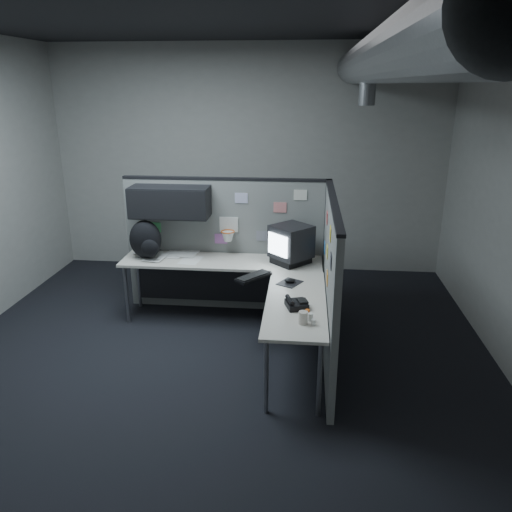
# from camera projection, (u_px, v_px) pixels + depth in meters

# --- Properties ---
(room) EXTENTS (5.62, 5.62, 3.22)m
(room) POSITION_uv_depth(u_px,v_px,m) (274.00, 151.00, 4.30)
(room) COLOR black
(room) RESTS_ON ground
(partition_back) EXTENTS (2.44, 0.42, 1.63)m
(partition_back) POSITION_uv_depth(u_px,v_px,m) (212.00, 232.00, 5.89)
(partition_back) COLOR slate
(partition_back) RESTS_ON ground
(partition_right) EXTENTS (0.07, 2.23, 1.63)m
(partition_right) POSITION_uv_depth(u_px,v_px,m) (330.00, 282.00, 4.87)
(partition_right) COLOR slate
(partition_right) RESTS_ON ground
(desk) EXTENTS (2.31, 2.11, 0.73)m
(desk) POSITION_uv_depth(u_px,v_px,m) (240.00, 279.00, 5.48)
(desk) COLOR beige
(desk) RESTS_ON ground
(monitor) EXTENTS (0.54, 0.54, 0.44)m
(monitor) POSITION_uv_depth(u_px,v_px,m) (291.00, 244.00, 5.57)
(monitor) COLOR black
(monitor) RESTS_ON desk
(keyboard) EXTENTS (0.38, 0.41, 0.04)m
(keyboard) POSITION_uv_depth(u_px,v_px,m) (253.00, 277.00, 5.20)
(keyboard) COLOR black
(keyboard) RESTS_ON desk
(mouse) EXTENTS (0.28, 0.30, 0.05)m
(mouse) POSITION_uv_depth(u_px,v_px,m) (290.00, 281.00, 5.06)
(mouse) COLOR black
(mouse) RESTS_ON desk
(phone) EXTENTS (0.23, 0.24, 0.09)m
(phone) POSITION_uv_depth(u_px,v_px,m) (296.00, 304.00, 4.51)
(phone) COLOR black
(phone) RESTS_ON desk
(bottles) EXTENTS (0.13, 0.17, 0.08)m
(bottles) POSITION_uv_depth(u_px,v_px,m) (308.00, 317.00, 4.25)
(bottles) COLOR silver
(bottles) RESTS_ON desk
(cup) EXTENTS (0.10, 0.10, 0.11)m
(cup) POSITION_uv_depth(u_px,v_px,m) (303.00, 318.00, 4.20)
(cup) COLOR beige
(cup) RESTS_ON desk
(papers) EXTENTS (0.86, 0.59, 0.02)m
(papers) POSITION_uv_depth(u_px,v_px,m) (167.00, 255.00, 5.88)
(papers) COLOR white
(papers) RESTS_ON desk
(backpack) EXTENTS (0.43, 0.38, 0.45)m
(backpack) POSITION_uv_depth(u_px,v_px,m) (146.00, 240.00, 5.72)
(backpack) COLOR black
(backpack) RESTS_ON desk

